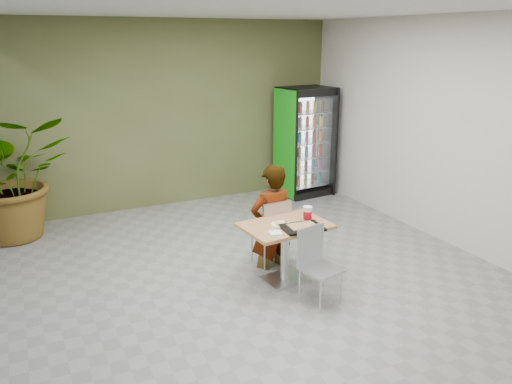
# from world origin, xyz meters

# --- Properties ---
(ground) EXTENTS (7.00, 7.00, 0.00)m
(ground) POSITION_xyz_m (0.00, 0.00, 0.00)
(ground) COLOR gray
(ground) RESTS_ON ground
(room_envelope) EXTENTS (6.00, 7.00, 3.20)m
(room_envelope) POSITION_xyz_m (0.00, 0.00, 1.60)
(room_envelope) COLOR silver
(room_envelope) RESTS_ON ground
(dining_table) EXTENTS (1.07, 0.79, 0.75)m
(dining_table) POSITION_xyz_m (0.26, -0.05, 0.54)
(dining_table) COLOR tan
(dining_table) RESTS_ON ground
(chair_far) EXTENTS (0.42, 0.43, 0.91)m
(chair_far) POSITION_xyz_m (0.34, 0.40, 0.53)
(chair_far) COLOR #B7B9BC
(chair_far) RESTS_ON ground
(chair_near) EXTENTS (0.46, 0.46, 0.88)m
(chair_near) POSITION_xyz_m (0.35, -0.60, 0.51)
(chair_near) COLOR #B7B9BC
(chair_near) RESTS_ON ground
(seated_woman) EXTENTS (0.64, 0.43, 1.66)m
(seated_woman) POSITION_xyz_m (0.33, 0.45, 0.53)
(seated_woman) COLOR black
(seated_woman) RESTS_ON ground
(pizza_plate) EXTENTS (0.32, 0.24, 0.03)m
(pizza_plate) POSITION_xyz_m (0.20, -0.04, 0.77)
(pizza_plate) COLOR white
(pizza_plate) RESTS_ON dining_table
(soda_cup) EXTENTS (0.11, 0.11, 0.19)m
(soda_cup) POSITION_xyz_m (0.55, -0.08, 0.84)
(soda_cup) COLOR white
(soda_cup) RESTS_ON dining_table
(napkin_stack) EXTENTS (0.17, 0.17, 0.02)m
(napkin_stack) POSITION_xyz_m (0.01, -0.27, 0.76)
(napkin_stack) COLOR white
(napkin_stack) RESTS_ON dining_table
(cafeteria_tray) EXTENTS (0.50, 0.38, 0.03)m
(cafeteria_tray) POSITION_xyz_m (0.37, -0.26, 0.76)
(cafeteria_tray) COLOR black
(cafeteria_tray) RESTS_ON dining_table
(beverage_fridge) EXTENTS (0.99, 0.79, 2.02)m
(beverage_fridge) POSITION_xyz_m (2.36, 2.97, 1.01)
(beverage_fridge) COLOR black
(beverage_fridge) RESTS_ON ground
(potted_plant) EXTENTS (1.84, 1.65, 1.84)m
(potted_plant) POSITION_xyz_m (-2.62, 2.98, 0.92)
(potted_plant) COLOR #2A6026
(potted_plant) RESTS_ON ground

